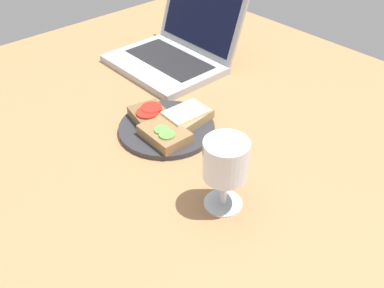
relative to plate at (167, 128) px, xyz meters
The scene contains 7 objects.
wooden_table 3.37cm from the plate, 52.59° to the right, with size 140.00×140.00×3.00cm, color #B27F51.
plate is the anchor object (origin of this frame).
sandwich_with_tomato 4.93cm from the plate, 164.77° to the right, with size 10.49×9.01×2.87cm.
sandwich_with_cucumber 4.93cm from the plate, 44.14° to the right, with size 10.61×7.69×2.72cm.
sandwich_with_cheese 4.93cm from the plate, 75.76° to the left, with size 8.72×11.72×2.86cm.
wine_glass 27.07cm from the plate, 15.67° to the right, with size 7.88×7.88×14.13cm.
laptop 33.19cm from the plate, 136.22° to the left, with size 30.32×29.22×22.41cm.
Camera 1 is at (59.88, -45.81, 59.44)cm, focal length 40.00 mm.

